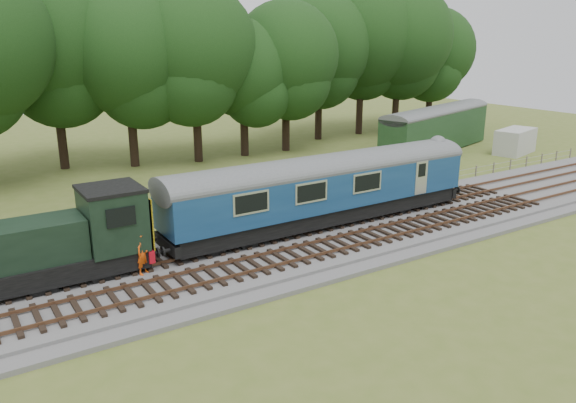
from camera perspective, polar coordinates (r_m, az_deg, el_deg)
ground at (r=27.62m, az=-1.11°, el=-5.17°), size 120.00×120.00×0.00m
ballast at (r=27.56m, az=-1.11°, el=-4.84°), size 70.00×7.00×0.35m
track_north at (r=28.60m, az=-2.59°, el=-3.52°), size 67.20×2.40×0.21m
track_south at (r=26.21m, az=0.73°, el=-5.42°), size 67.20×2.40×0.21m
fence at (r=31.30m, az=-5.44°, el=-2.58°), size 64.00×0.12×1.00m
tree_line at (r=47.00m, az=-15.35°, el=3.43°), size 70.00×8.00×18.00m
dmu_railcar at (r=29.93m, az=3.66°, el=1.78°), size 18.05×2.86×3.88m
shunter_loco at (r=24.91m, az=-23.25°, el=-4.21°), size 8.91×2.60×3.38m
worker at (r=24.82m, az=-14.55°, el=-5.11°), size 0.82×0.76×1.88m
parked_coach at (r=52.85m, az=14.88°, el=7.37°), size 15.85×7.10×4.02m
shed at (r=54.93m, az=13.41°, el=7.03°), size 3.77×3.77×2.99m
caravan at (r=54.28m, az=22.08°, el=5.69°), size 4.87×3.25×2.18m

